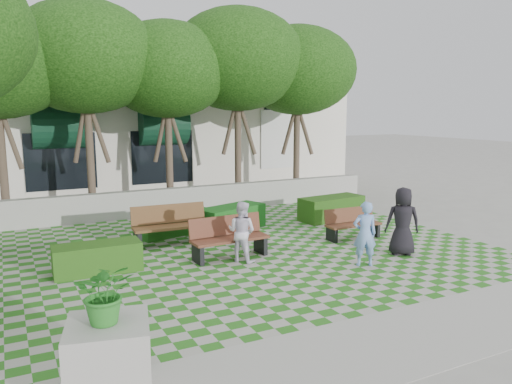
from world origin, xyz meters
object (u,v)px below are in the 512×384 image
bench_mid (229,238)px  person_white (242,232)px  person_dark (403,221)px  person_blue (365,234)px  bench_east (352,224)px  planter_front (108,344)px  hedge_midleft (171,222)px  hedge_west (97,258)px  bench_west (171,226)px  hedge_midright (232,218)px  hedge_east (332,208)px

bench_mid → person_white: person_white is taller
person_dark → person_blue: bearing=43.7°
bench_east → planter_front: planter_front is taller
bench_mid → hedge_midleft: bearing=99.1°
hedge_west → person_white: (3.21, -0.71, 0.40)m
person_dark → bench_west: bearing=-3.9°
bench_mid → hedge_midright: (1.22, 2.52, -0.12)m
bench_west → hedge_midleft: 1.08m
bench_west → hedge_west: (-2.16, -1.53, -0.18)m
bench_west → hedge_west: bench_west is taller
hedge_midright → person_white: (-1.07, -2.96, 0.36)m
bench_west → planter_front: planter_front is taller
bench_west → person_white: 2.48m
hedge_midleft → bench_east: bearing=-31.6°
hedge_midright → planter_front: bearing=-124.1°
bench_mid → hedge_midright: size_ratio=0.94×
hedge_east → hedge_west: bearing=-165.2°
person_blue → bench_east: bearing=-98.9°
bench_mid → person_dark: bearing=-26.2°
bench_east → person_white: 3.74m
planter_front → person_blue: (6.30, 2.82, 0.04)m
hedge_midleft → person_dark: 6.43m
person_blue → person_white: bearing=-11.2°
bench_mid → hedge_midright: 2.81m
hedge_west → person_white: size_ratio=1.29×
hedge_east → person_dark: bearing=-100.8°
bench_east → hedge_west: bench_east is taller
bench_east → hedge_midleft: (-4.41, 2.71, -0.05)m
hedge_midright → hedge_midleft: hedge_midright is taller
bench_west → hedge_midleft: size_ratio=1.00×
hedge_midleft → person_white: 3.36m
bench_east → hedge_midleft: bench_east is taller
hedge_midleft → planter_front: planter_front is taller
bench_east → hedge_east: (0.88, 2.22, -0.03)m
hedge_midleft → planter_front: (-3.19, -7.66, 0.37)m
person_dark → hedge_east: bearing=-68.5°
hedge_midright → bench_west: bearing=-161.3°
bench_west → planter_front: bearing=-110.6°
hedge_midright → person_dark: bearing=-57.4°
person_white → hedge_midright: bearing=-57.2°
bench_mid → hedge_midright: bearing=61.8°
bench_mid → hedge_midright: bench_mid is taller
person_dark → person_white: (-3.79, 1.30, -0.12)m
bench_east → hedge_midright: bearing=138.9°
bench_mid → person_white: (0.14, -0.43, 0.24)m
hedge_east → hedge_west: size_ratio=1.16×
bench_east → planter_front: 9.07m
planter_front → bench_mid: bearing=52.1°
planter_front → person_white: (3.91, 4.40, 0.01)m
bench_west → hedge_east: (5.61, 0.52, -0.13)m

